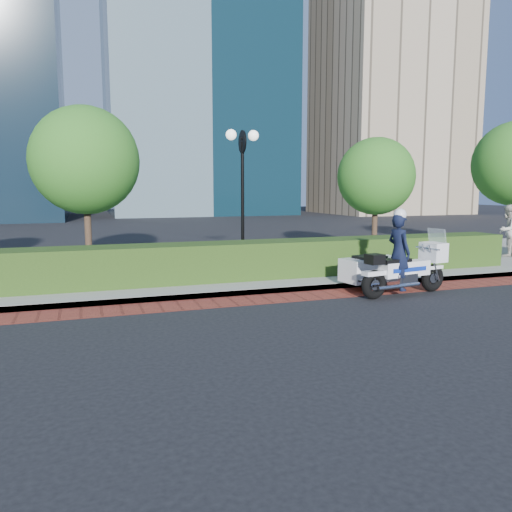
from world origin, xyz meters
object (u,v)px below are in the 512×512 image
object	(u,v)px
lamppost	(242,177)
tree_b	(85,161)
tree_c	(376,176)
pedestrian	(508,230)
police_motorcycle	(390,264)

from	to	relation	value
lamppost	tree_b	world-z (taller)	tree_b
lamppost	tree_c	world-z (taller)	tree_c
lamppost	pedestrian	world-z (taller)	lamppost
lamppost	tree_c	xyz separation A→B (m)	(5.50, 1.30, 0.09)
police_motorcycle	pedestrian	bearing A→B (deg)	17.01
tree_c	pedestrian	size ratio (longest dim) A/B	2.29
pedestrian	police_motorcycle	bearing A→B (deg)	9.20
lamppost	tree_c	bearing A→B (deg)	13.30
lamppost	police_motorcycle	world-z (taller)	lamppost
lamppost	pedestrian	bearing A→B (deg)	-2.13
lamppost	tree_c	size ratio (longest dim) A/B	0.98
tree_c	tree_b	bearing A→B (deg)	180.00
tree_b	police_motorcycle	world-z (taller)	tree_b
police_motorcycle	tree_c	bearing A→B (deg)	52.33
tree_c	police_motorcycle	size ratio (longest dim) A/B	1.64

